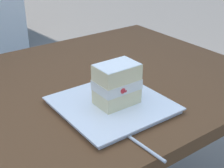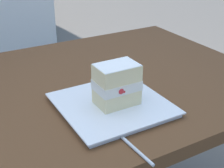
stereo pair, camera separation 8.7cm
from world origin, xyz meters
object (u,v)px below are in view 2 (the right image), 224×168
Objects in this scene: patio_table at (22,127)px; cake_slice at (117,84)px; dessert_fork at (127,142)px; dessert_plate at (112,105)px.

cake_slice is (0.22, -0.19, 0.17)m from patio_table.
cake_slice is 0.67× the size of dessert_fork.
patio_table is 5.63× the size of dessert_plate.
patio_table is at bearing 140.04° from dessert_plate.
dessert_plate is (0.21, -0.18, 0.10)m from patio_table.
patio_table is 14.01× the size of cake_slice.
dessert_plate is 2.49× the size of cake_slice.
dessert_plate is at bearing 72.34° from dessert_fork.
dessert_fork is (-0.05, -0.16, -0.00)m from dessert_plate.
dessert_plate is at bearing -39.96° from patio_table.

